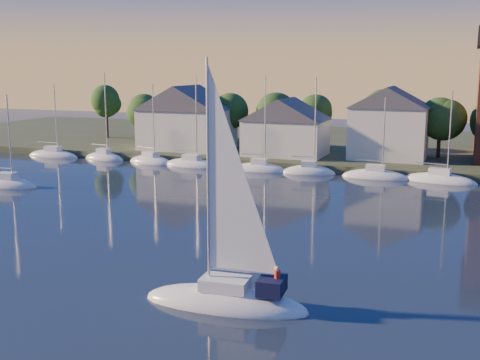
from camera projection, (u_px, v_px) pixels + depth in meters
The scene contains 10 objects.
ground at pixel (82, 328), 31.45m from camera, with size 260.00×260.00×0.00m, color black.
shoreline_land at pixel (351, 148), 100.27m from camera, with size 160.00×50.00×2.00m, color #313C23.
wooden_dock at pixel (318, 170), 79.17m from camera, with size 120.00×3.00×1.00m, color brown.
clubhouse_west at pixel (187, 117), 91.29m from camera, with size 13.65×9.45×9.64m.
clubhouse_centre at pixel (286, 126), 84.90m from camera, with size 11.55×8.40×8.08m.
clubhouse_east at pixel (389, 122), 81.66m from camera, with size 10.50×8.40×9.80m.
tree_line at pixel (351, 110), 87.22m from camera, with size 93.40×5.40×8.90m.
moored_fleet at pixel (313, 173), 76.39m from camera, with size 87.50×2.40×12.05m.
hero_sailboat at pixel (228, 295), 34.27m from camera, with size 9.95×3.81×15.06m.
drifting_sailboat_left at pixel (7, 186), 68.12m from camera, with size 7.59×3.20×11.52m.
Camera 1 is at (18.24, -24.56, 13.47)m, focal length 45.00 mm.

